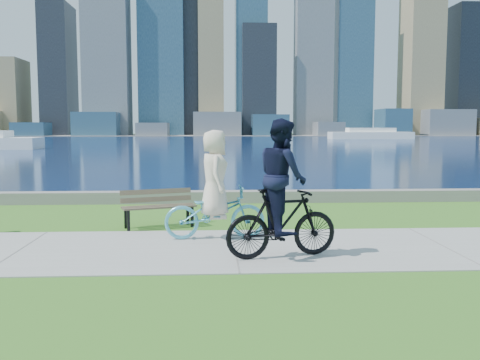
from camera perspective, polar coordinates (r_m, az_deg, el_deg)
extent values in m
plane|color=#30651A|center=(10.15, -0.58, -7.37)|extent=(320.00, 320.00, 0.00)
cube|color=gray|center=(10.14, -0.58, -7.32)|extent=(80.00, 3.50, 0.02)
cube|color=slate|center=(16.22, -1.54, -1.80)|extent=(90.00, 0.50, 0.35)
cube|color=#0B1F48|center=(81.90, -2.80, 4.13)|extent=(320.00, 131.00, 0.01)
cube|color=gray|center=(139.89, -2.93, 4.82)|extent=(320.00, 30.00, 0.12)
cube|color=navy|center=(135.99, -21.37, 5.06)|extent=(7.73, 6.91, 3.23)
cube|color=navy|center=(134.36, -14.98, 5.78)|extent=(10.51, 8.80, 5.69)
cube|color=slate|center=(130.60, -9.27, 5.35)|extent=(7.41, 7.92, 3.16)
cube|color=slate|center=(131.84, -2.45, 5.99)|extent=(11.50, 7.36, 5.78)
cube|color=navy|center=(131.75, 3.18, 5.85)|extent=(8.77, 7.81, 5.16)
cube|color=slate|center=(132.40, 9.43, 5.39)|extent=(6.54, 7.29, 3.35)
cube|color=navy|center=(137.64, 15.98, 5.93)|extent=(6.64, 9.07, 6.54)
cube|color=slate|center=(142.69, 21.12, 5.72)|extent=(11.52, 8.05, 6.41)
cube|color=#8B7955|center=(149.93, -24.00, 8.04)|extent=(10.74, 11.36, 19.19)
cube|color=black|center=(147.06, -18.80, 10.99)|extent=(6.94, 11.78, 33.05)
cube|color=slate|center=(141.01, -14.03, 12.64)|extent=(11.07, 8.61, 39.29)
cube|color=navy|center=(142.71, -8.38, 15.70)|extent=(11.36, 9.11, 54.27)
cube|color=#8B7955|center=(143.48, -3.13, 15.33)|extent=(6.37, 11.42, 52.43)
cube|color=black|center=(138.65, 1.96, 10.49)|extent=(8.43, 9.12, 27.56)
cube|color=slate|center=(144.25, 7.91, 18.02)|extent=(9.36, 6.04, 66.21)
cube|color=navy|center=(146.45, 11.81, 12.15)|extent=(9.13, 9.65, 37.89)
cube|color=#8B7955|center=(149.19, 18.81, 13.90)|extent=(8.62, 10.44, 48.50)
cube|color=black|center=(156.48, 23.14, 10.65)|extent=(9.07, 9.31, 33.87)
cube|color=navy|center=(144.35, 1.17, 17.61)|extent=(8.00, 8.00, 64.00)
cube|color=white|center=(101.17, 13.74, 4.64)|extent=(15.00, 4.29, 1.29)
cube|color=white|center=(101.16, 13.75, 5.22)|extent=(8.57, 3.22, 0.75)
cube|color=black|center=(12.02, -11.82, -4.30)|extent=(0.08, 0.08, 0.47)
cube|color=black|center=(12.33, -5.14, -3.94)|extent=(0.08, 0.08, 0.47)
cube|color=black|center=(12.38, -12.10, -4.01)|extent=(0.08, 0.08, 0.47)
cube|color=black|center=(12.68, -5.60, -3.68)|extent=(0.08, 0.08, 0.47)
cube|color=brown|center=(12.11, -8.45, -2.94)|extent=(1.61, 0.61, 0.04)
cube|color=brown|center=(12.27, -8.62, -2.83)|extent=(1.61, 0.61, 0.04)
cube|color=brown|center=(12.43, -8.79, -2.72)|extent=(1.61, 0.61, 0.04)
cube|color=brown|center=(12.53, -8.92, -2.04)|extent=(1.60, 0.57, 0.12)
cube|color=brown|center=(12.54, -8.96, -1.22)|extent=(1.60, 0.57, 0.12)
imported|color=#57B7D3|center=(10.90, -2.70, -3.49)|extent=(0.83, 2.08, 1.07)
imported|color=white|center=(10.80, -2.72, 0.63)|extent=(0.62, 0.91, 1.78)
imported|color=black|center=(9.35, 4.49, -4.59)|extent=(1.03, 2.10, 1.22)
imported|color=black|center=(9.24, 4.53, 0.40)|extent=(0.94, 1.10, 1.99)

